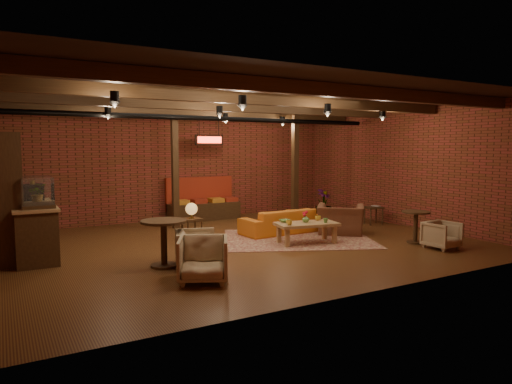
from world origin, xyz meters
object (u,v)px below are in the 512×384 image
side_table_lamp (192,212)px  side_table_book (374,208)px  armchair_a (197,247)px  plant_tall (324,174)px  round_table_left (164,235)px  armchair_far (442,234)px  armchair_b (203,257)px  sofa (281,221)px  coffee_table (306,225)px  armchair_right (341,215)px  round_table_right (416,222)px

side_table_lamp → side_table_book: side_table_lamp is taller
side_table_lamp → armchair_a: bearing=-109.3°
armchair_a → plant_tall: size_ratio=0.28×
round_table_left → armchair_far: 5.78m
side_table_lamp → armchair_b: bearing=-108.2°
armchair_far → plant_tall: 4.70m
side_table_book → sofa: bearing=177.4°
armchair_far → armchair_a: bearing=163.7°
sofa → round_table_left: bearing=22.1°
round_table_left → armchair_far: bearing=-14.5°
side_table_book → armchair_far: size_ratio=0.87×
side_table_lamp → side_table_book: 5.25m
coffee_table → armchair_right: size_ratio=1.32×
armchair_right → plant_tall: 2.69m
armchair_b → sofa: bearing=66.4°
armchair_right → armchair_far: (0.80, -2.33, -0.17)m
coffee_table → round_table_left: round_table_left is taller
side_table_book → round_table_right: 2.52m
coffee_table → sofa: bearing=82.3°
armchair_b → plant_tall: (5.74, 4.33, 0.93)m
coffee_table → armchair_a: size_ratio=1.98×
sofa → armchair_b: bearing=37.7°
sofa → plant_tall: size_ratio=0.78×
armchair_far → side_table_book: bearing=69.0°
armchair_far → plant_tall: size_ratio=0.24×
sofa → armchair_far: size_ratio=3.27×
round_table_right → armchair_far: bearing=-87.3°
round_table_left → side_table_lamp: bearing=56.7°
armchair_b → armchair_far: armchair_b is taller
armchair_a → armchair_b: bearing=-177.5°
armchair_a → side_table_book: size_ratio=1.34×
sofa → armchair_a: armchair_a is taller
sofa → armchair_a: bearing=29.7°
side_table_lamp → armchair_far: side_table_lamp is taller
coffee_table → armchair_far: (2.20, -1.84, -0.10)m
armchair_a → coffee_table: bearing=-58.3°
armchair_b → side_table_book: 6.85m
armchair_far → armchair_b: bearing=173.7°
side_table_book → side_table_lamp: bearing=175.5°
armchair_a → side_table_book: 6.31m
sofa → plant_tall: plant_tall is taller
round_table_left → armchair_right: bearing=10.5°
side_table_lamp → round_table_right: 5.07m
armchair_b → plant_tall: size_ratio=0.30×
side_table_lamp → side_table_book: bearing=-4.5°
side_table_lamp → armchair_right: 3.66m
round_table_left → armchair_b: size_ratio=1.06×
armchair_right → round_table_right: armchair_right is taller
side_table_book → coffee_table: bearing=-159.7°
side_table_lamp → armchair_right: armchair_right is taller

